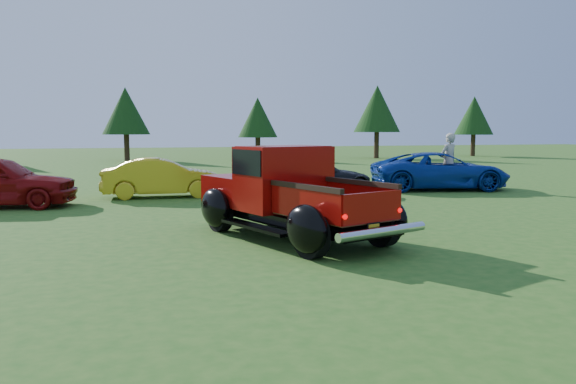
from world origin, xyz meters
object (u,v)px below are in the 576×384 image
object	(u,v)px
show_car_grey	(309,177)
tree_far_east	(474,116)
pickup_truck	(283,193)
show_car_blue	(440,171)
tree_mid_right	(258,118)
spectator	(448,161)
tree_mid_left	(126,111)
show_car_yellow	(162,178)
tree_east	(377,109)

from	to	relation	value
show_car_grey	tree_far_east	bearing A→B (deg)	-52.82
pickup_truck	show_car_blue	world-z (taller)	pickup_truck
tree_mid_right	spectator	world-z (taller)	tree_mid_right
pickup_truck	spectator	world-z (taller)	spectator
tree_mid_left	tree_far_east	size ratio (longest dim) A/B	1.04
pickup_truck	show_car_yellow	world-z (taller)	pickup_truck
pickup_truck	show_car_yellow	distance (m)	7.54
tree_far_east	show_car_blue	size ratio (longest dim) A/B	1.01
tree_far_east	show_car_grey	world-z (taller)	tree_far_east
show_car_yellow	tree_mid_left	bearing A→B (deg)	4.84
pickup_truck	show_car_grey	bearing A→B (deg)	47.60
tree_east	tree_far_east	size ratio (longest dim) A/B	1.12
tree_east	pickup_truck	world-z (taller)	tree_east
spectator	show_car_yellow	bearing A→B (deg)	-17.71
tree_east	show_car_grey	size ratio (longest dim) A/B	1.25
tree_mid_left	show_car_blue	bearing A→B (deg)	-64.78
tree_east	pickup_truck	xyz separation A→B (m)	(-15.04, -27.94, -2.80)
pickup_truck	show_car_grey	xyz separation A→B (m)	(2.54, 6.08, -0.22)
tree_mid_left	tree_mid_right	distance (m)	9.06
show_car_grey	tree_mid_left	bearing A→B (deg)	3.67
tree_mid_right	tree_far_east	bearing A→B (deg)	1.59
tree_far_east	tree_east	bearing A→B (deg)	-173.66
tree_east	tree_far_east	bearing A→B (deg)	6.34
show_car_yellow	spectator	bearing A→B (deg)	-88.15
show_car_blue	tree_mid_right	bearing A→B (deg)	16.24
tree_east	pickup_truck	bearing A→B (deg)	-118.30
pickup_truck	spectator	xyz separation A→B (m)	(8.24, 7.23, 0.15)
tree_mid_right	spectator	distance (m)	21.41
tree_mid_right	spectator	size ratio (longest dim) A/B	2.20
tree_mid_left	spectator	xyz separation A→B (m)	(11.20, -22.21, -2.38)
tree_mid_right	show_car_blue	bearing A→B (deg)	-85.66
tree_mid_left	spectator	world-z (taller)	tree_mid_left
tree_mid_left	show_car_blue	world-z (taller)	tree_mid_left
show_car_yellow	show_car_blue	size ratio (longest dim) A/B	0.78
tree_east	show_car_blue	distance (m)	22.53
tree_mid_left	tree_east	xyz separation A→B (m)	(18.00, -1.50, 0.27)
spectator	tree_mid_right	bearing A→B (deg)	-101.46
show_car_yellow	spectator	world-z (taller)	spectator
tree_east	pickup_truck	distance (m)	31.86
tree_east	show_car_blue	world-z (taller)	tree_east
tree_mid_right	show_car_yellow	distance (m)	22.73
tree_mid_left	show_car_yellow	xyz separation A→B (m)	(1.03, -22.15, -2.77)
show_car_grey	show_car_yellow	bearing A→B (deg)	65.30
tree_east	pickup_truck	size ratio (longest dim) A/B	1.05
tree_far_east	show_car_yellow	bearing A→B (deg)	-140.18
tree_mid_left	show_car_grey	distance (m)	24.15
tree_east	tree_far_east	xyz separation A→B (m)	(9.00, 1.00, -0.41)
tree_mid_left	show_car_blue	size ratio (longest dim) A/B	1.05
tree_east	show_car_yellow	bearing A→B (deg)	-129.41
tree_east	tree_far_east	distance (m)	9.06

